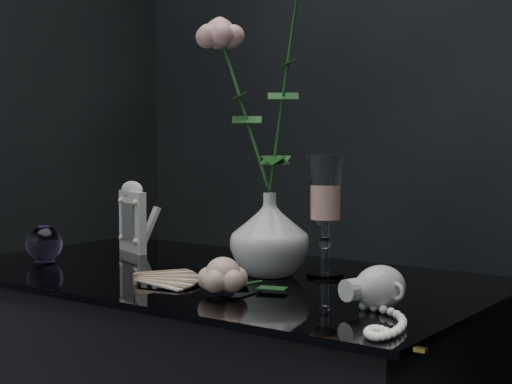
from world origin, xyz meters
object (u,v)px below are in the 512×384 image
Objects in this scene: vase at (270,234)px; pearl_jar at (380,286)px; wine_glass at (325,216)px; loose_rose at (223,276)px; paperweight at (44,243)px; picture_frame at (132,217)px.

vase is 0.63× the size of pearl_jar.
loose_rose is at bearing -101.71° from wine_glass.
vase is at bearing 16.38° from paperweight.
wine_glass is 0.59m from paperweight.
loose_rose is at bearing -150.03° from pearl_jar.
vase is 0.33m from pearl_jar.
picture_frame is 0.53m from loose_rose.
loose_rose is (-0.05, -0.24, -0.08)m from wine_glass.
pearl_jar reaches higher than loose_rose.
paperweight is at bearing -173.41° from loose_rose.
loose_rose is 0.74× the size of pearl_jar.
vase is 0.43m from picture_frame.
wine_glass is at bearing 18.69° from paperweight.
wine_glass is 2.99× the size of paperweight.
vase is 0.85× the size of loose_rose.
paperweight reaches higher than pearl_jar.
vase reaches higher than paperweight.
vase is 0.11m from wine_glass.
paperweight is (-0.56, -0.19, -0.07)m from wine_glass.
loose_rose is at bearing -78.20° from vase.
wine_glass is at bearing 20.02° from picture_frame.
loose_rose is (0.51, -0.05, -0.01)m from paperweight.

